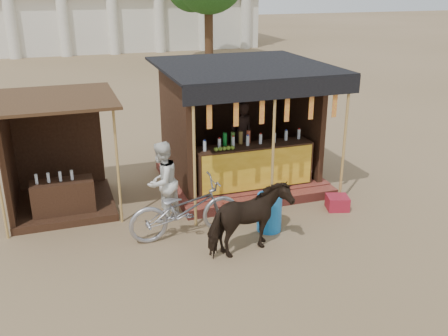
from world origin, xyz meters
TOP-DOWN VIEW (x-y plane):
  - ground at (0.00, 0.00)m, footprint 120.00×120.00m
  - main_stall at (1.01, 3.36)m, footprint 3.60×3.61m
  - secondary_stall at (-3.17, 3.24)m, footprint 2.40×2.40m
  - cow at (-0.00, 0.24)m, footprint 1.61×1.02m
  - motorbike at (-0.90, 1.18)m, footprint 2.11×0.79m
  - bystander at (-1.14, 2.00)m, footprint 0.99×0.98m
  - blue_barrel at (0.67, 0.91)m, footprint 0.55×0.55m
  - red_crate at (2.40, 1.30)m, footprint 0.53×0.51m
  - cooler at (2.04, 2.60)m, footprint 0.70×0.54m

SIDE VIEW (x-z plane):
  - ground at x=0.00m, z-range 0.00..0.00m
  - red_crate at x=2.40m, z-range 0.00..0.29m
  - cooler at x=2.04m, z-range 0.00..0.46m
  - blue_barrel at x=0.67m, z-range 0.00..0.73m
  - motorbike at x=-0.90m, z-range 0.00..1.10m
  - cow at x=0.00m, z-range 0.00..1.25m
  - bystander at x=-1.14m, z-range 0.00..1.62m
  - secondary_stall at x=-3.17m, z-range -0.34..2.04m
  - main_stall at x=1.01m, z-range -0.37..2.41m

